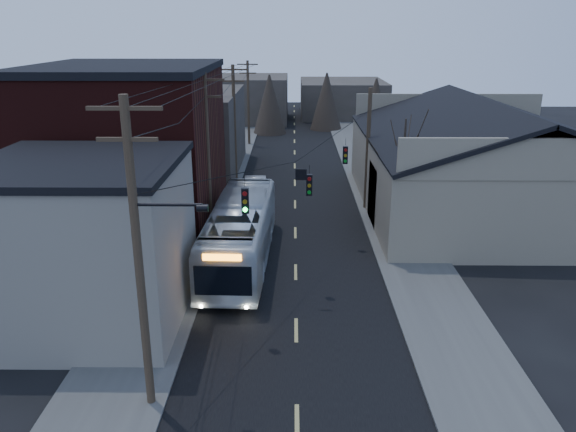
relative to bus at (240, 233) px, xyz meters
The scene contains 13 objects.
road_surface 15.13m from the bus, 78.49° to the left, with size 9.00×110.00×0.02m, color black.
sidewalk_left 15.23m from the bus, 103.37° to the left, with size 4.00×110.00×0.12m, color #474744.
sidewalk_right 17.61m from the bus, 57.18° to the left, with size 4.00×110.00×0.12m, color #474744.
building_clapboard 8.85m from the bus, 133.73° to the right, with size 8.00×8.00×7.00m, color gray.
building_brick 9.05m from the bus, 145.97° to the left, with size 10.00×12.00×10.00m, color black.
building_left_far 21.79m from the bus, 107.41° to the left, with size 9.00×14.00×7.00m, color #37332C.
warehouse 18.75m from the bus, 31.30° to the left, with size 16.16×20.60×7.73m.
building_far_left 49.83m from the bus, 93.45° to the left, with size 10.00×12.00×6.00m, color #37332C.
building_far_right 55.64m from the bus, 79.64° to the left, with size 12.00×14.00×5.00m, color #37332C.
bare_tree 10.77m from the bus, 26.46° to the left, with size 0.40×0.40×7.20m, color black.
utility_lines 9.43m from the bus, 90.73° to the left, with size 11.24×45.28×10.50m.
bus is the anchor object (origin of this frame).
parked_car 12.46m from the bus, 90.00° to the left, with size 1.62×4.64×1.53m, color #999BA0.
Camera 1 is at (-0.15, -13.17, 12.30)m, focal length 35.00 mm.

